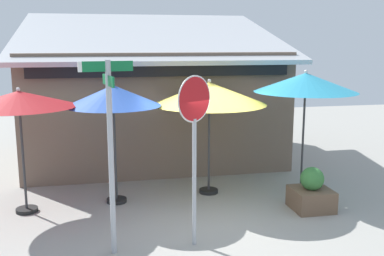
# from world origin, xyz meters

# --- Properties ---
(ground_plane) EXTENTS (28.00, 28.00, 0.10)m
(ground_plane) POSITION_xyz_m (0.00, 0.00, -0.05)
(ground_plane) COLOR #9E9B93
(cafe_building) EXTENTS (7.51, 5.71, 4.40)m
(cafe_building) POSITION_xyz_m (-0.61, 5.25, 1.69)
(cafe_building) COLOR #705B4C
(cafe_building) RESTS_ON ground
(street_sign_post) EXTENTS (0.84, 0.78, 3.19)m
(street_sign_post) POSITION_xyz_m (-2.01, -1.19, 1.92)
(street_sign_post) COLOR #A8AAB2
(street_sign_post) RESTS_ON ground
(stop_sign) EXTENTS (0.64, 0.46, 2.93)m
(stop_sign) POSITION_xyz_m (-0.63, -1.14, 2.05)
(stop_sign) COLOR #A8AAB2
(stop_sign) RESTS_ON ground
(patio_umbrella_crimson_left) EXTENTS (2.25, 2.25, 2.58)m
(patio_umbrella_crimson_left) POSITION_xyz_m (-3.71, 1.04, 2.33)
(patio_umbrella_crimson_left) COLOR black
(patio_umbrella_crimson_left) RESTS_ON ground
(patio_umbrella_royal_blue_center) EXTENTS (2.02, 2.02, 2.64)m
(patio_umbrella_royal_blue_center) POSITION_xyz_m (-1.86, 1.25, 2.33)
(patio_umbrella_royal_blue_center) COLOR black
(patio_umbrella_royal_blue_center) RESTS_ON ground
(patio_umbrella_mustard_right) EXTENTS (2.57, 2.57, 2.65)m
(patio_umbrella_mustard_right) POSITION_xyz_m (0.26, 1.44, 2.32)
(patio_umbrella_mustard_right) COLOR black
(patio_umbrella_mustard_right) RESTS_ON ground
(patio_umbrella_teal_far_right) EXTENTS (2.35, 2.35, 2.84)m
(patio_umbrella_teal_far_right) POSITION_xyz_m (2.45, 1.19, 2.53)
(patio_umbrella_teal_far_right) COLOR black
(patio_umbrella_teal_far_right) RESTS_ON ground
(sidewalk_planter) EXTENTS (0.80, 0.80, 0.91)m
(sidewalk_planter) POSITION_xyz_m (2.11, -0.02, 0.35)
(sidewalk_planter) COLOR brown
(sidewalk_planter) RESTS_ON ground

